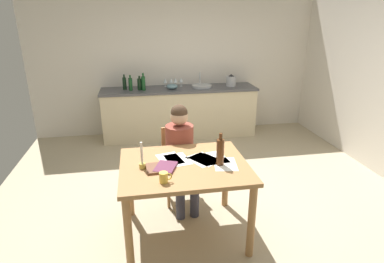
# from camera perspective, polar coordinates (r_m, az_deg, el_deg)

# --- Properties ---
(ground_plane) EXTENTS (5.20, 5.20, 0.04)m
(ground_plane) POSITION_cam_1_polar(r_m,az_deg,el_deg) (3.97, 2.44, -12.34)
(ground_plane) COLOR tan
(wall_back) EXTENTS (5.20, 0.12, 2.60)m
(wall_back) POSITION_cam_1_polar(r_m,az_deg,el_deg) (5.97, -2.84, 12.33)
(wall_back) COLOR silver
(wall_back) RESTS_ON ground
(kitchen_counter) EXTENTS (2.76, 0.64, 0.90)m
(kitchen_counter) POSITION_cam_1_polar(r_m,az_deg,el_deg) (5.80, -2.24, 3.52)
(kitchen_counter) COLOR beige
(kitchen_counter) RESTS_ON ground
(dining_table) EXTENTS (1.21, 0.97, 0.79)m
(dining_table) POSITION_cam_1_polar(r_m,az_deg,el_deg) (3.07, -1.41, -7.80)
(dining_table) COLOR #9E7042
(dining_table) RESTS_ON ground
(chair_at_table) EXTENTS (0.43, 0.43, 0.87)m
(chair_at_table) POSITION_cam_1_polar(r_m,az_deg,el_deg) (3.80, -2.44, -5.15)
(chair_at_table) COLOR #9E7042
(chair_at_table) RESTS_ON ground
(person_seated) EXTENTS (0.34, 0.61, 1.19)m
(person_seated) POSITION_cam_1_polar(r_m,az_deg,el_deg) (3.59, -2.02, -3.37)
(person_seated) COLOR brown
(person_seated) RESTS_ON ground
(coffee_mug) EXTENTS (0.11, 0.07, 0.09)m
(coffee_mug) POSITION_cam_1_polar(r_m,az_deg,el_deg) (2.70, -5.08, -8.25)
(coffee_mug) COLOR #F2CC4C
(coffee_mug) RESTS_ON dining_table
(candlestick) EXTENTS (0.06, 0.06, 0.26)m
(candlestick) POSITION_cam_1_polar(r_m,az_deg,el_deg) (2.94, -8.99, -5.32)
(candlestick) COLOR gold
(candlestick) RESTS_ON dining_table
(book_magazine) EXTENTS (0.25, 0.29, 0.02)m
(book_magazine) POSITION_cam_1_polar(r_m,az_deg,el_deg) (2.94, -4.79, -6.45)
(book_magazine) COLOR #622C47
(book_magazine) RESTS_ON dining_table
(book_cookery) EXTENTS (0.19, 0.22, 0.02)m
(book_cookery) POSITION_cam_1_polar(r_m,az_deg,el_deg) (2.94, -6.56, -6.60)
(book_cookery) COLOR brown
(book_cookery) RESTS_ON dining_table
(paper_letter) EXTENTS (0.25, 0.32, 0.00)m
(paper_letter) POSITION_cam_1_polar(r_m,az_deg,el_deg) (3.15, 4.20, -4.75)
(paper_letter) COLOR white
(paper_letter) RESTS_ON dining_table
(paper_bill) EXTENTS (0.25, 0.32, 0.00)m
(paper_bill) POSITION_cam_1_polar(r_m,az_deg,el_deg) (3.03, 6.00, -5.85)
(paper_bill) COLOR white
(paper_bill) RESTS_ON dining_table
(paper_envelope) EXTENTS (0.27, 0.33, 0.00)m
(paper_envelope) POSITION_cam_1_polar(r_m,az_deg,el_deg) (3.11, -2.61, -5.08)
(paper_envelope) COLOR white
(paper_envelope) RESTS_ON dining_table
(paper_receipt) EXTENTS (0.34, 0.36, 0.00)m
(paper_receipt) POSITION_cam_1_polar(r_m,az_deg,el_deg) (3.12, 2.36, -5.01)
(paper_receipt) COLOR white
(paper_receipt) RESTS_ON dining_table
(paper_notice) EXTENTS (0.28, 0.34, 0.00)m
(paper_notice) POSITION_cam_1_polar(r_m,az_deg,el_deg) (3.13, -4.01, -4.95)
(paper_notice) COLOR white
(paper_notice) RESTS_ON dining_table
(paper_flyer) EXTENTS (0.32, 0.36, 0.00)m
(paper_flyer) POSITION_cam_1_polar(r_m,az_deg,el_deg) (3.10, 1.78, -5.12)
(paper_flyer) COLOR white
(paper_flyer) RESTS_ON dining_table
(wine_bottle_on_table) EXTENTS (0.07, 0.07, 0.32)m
(wine_bottle_on_table) POSITION_cam_1_polar(r_m,az_deg,el_deg) (2.97, 5.12, -3.62)
(wine_bottle_on_table) COLOR #593319
(wine_bottle_on_table) RESTS_ON dining_table
(sink_unit) EXTENTS (0.36, 0.36, 0.24)m
(sink_unit) POSITION_cam_1_polar(r_m,az_deg,el_deg) (5.75, 1.76, 8.23)
(sink_unit) COLOR #B2B7BC
(sink_unit) RESTS_ON kitchen_counter
(bottle_oil) EXTENTS (0.06, 0.06, 0.26)m
(bottle_oil) POSITION_cam_1_polar(r_m,az_deg,el_deg) (5.66, -12.09, 8.51)
(bottle_oil) COLOR black
(bottle_oil) RESTS_ON kitchen_counter
(bottle_vinegar) EXTENTS (0.07, 0.07, 0.26)m
(bottle_vinegar) POSITION_cam_1_polar(r_m,az_deg,el_deg) (5.57, -11.04, 8.42)
(bottle_vinegar) COLOR #194C23
(bottle_vinegar) RESTS_ON kitchen_counter
(bottle_wine_red) EXTENTS (0.08, 0.08, 0.24)m
(bottle_wine_red) POSITION_cam_1_polar(r_m,az_deg,el_deg) (5.59, -9.43, 8.46)
(bottle_wine_red) COLOR black
(bottle_wine_red) RESTS_ON kitchen_counter
(bottle_sauce) EXTENTS (0.07, 0.07, 0.30)m
(bottle_sauce) POSITION_cam_1_polar(r_m,az_deg,el_deg) (5.54, -8.77, 8.65)
(bottle_sauce) COLOR #194C23
(bottle_sauce) RESTS_ON kitchen_counter
(mixing_bowl) EXTENTS (0.20, 0.20, 0.09)m
(mixing_bowl) POSITION_cam_1_polar(r_m,az_deg,el_deg) (5.60, -3.62, 8.11)
(mixing_bowl) COLOR #668C99
(mixing_bowl) RESTS_ON kitchen_counter
(stovetop_kettle) EXTENTS (0.18, 0.18, 0.22)m
(stovetop_kettle) POSITION_cam_1_polar(r_m,az_deg,el_deg) (5.87, 7.06, 9.08)
(stovetop_kettle) COLOR #B7BABF
(stovetop_kettle) RESTS_ON kitchen_counter
(wine_glass_near_sink) EXTENTS (0.07, 0.07, 0.15)m
(wine_glass_near_sink) POSITION_cam_1_polar(r_m,az_deg,el_deg) (5.81, -1.99, 9.23)
(wine_glass_near_sink) COLOR silver
(wine_glass_near_sink) RESTS_ON kitchen_counter
(wine_glass_by_kettle) EXTENTS (0.07, 0.07, 0.15)m
(wine_glass_by_kettle) POSITION_cam_1_polar(r_m,az_deg,el_deg) (5.80, -3.01, 9.19)
(wine_glass_by_kettle) COLOR silver
(wine_glass_by_kettle) RESTS_ON kitchen_counter
(wine_glass_back_left) EXTENTS (0.07, 0.07, 0.15)m
(wine_glass_back_left) POSITION_cam_1_polar(r_m,az_deg,el_deg) (5.79, -3.78, 9.15)
(wine_glass_back_left) COLOR silver
(wine_glass_back_left) RESTS_ON kitchen_counter
(wine_glass_back_right) EXTENTS (0.07, 0.07, 0.15)m
(wine_glass_back_right) POSITION_cam_1_polar(r_m,az_deg,el_deg) (5.78, -4.87, 9.10)
(wine_glass_back_right) COLOR silver
(wine_glass_back_right) RESTS_ON kitchen_counter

